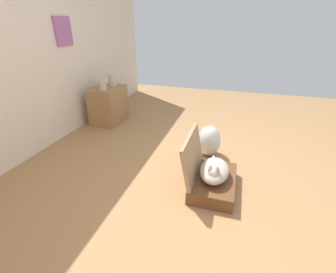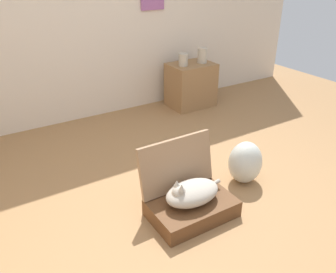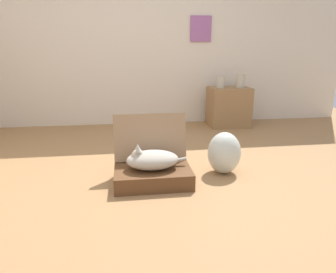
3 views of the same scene
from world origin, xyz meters
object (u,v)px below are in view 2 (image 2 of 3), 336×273
suitcase_base (192,208)px  vase_short (202,55)px  vase_tall (183,60)px  side_table (191,85)px  plastic_bag_white (245,162)px  cat (191,193)px

suitcase_base → vase_short: size_ratio=3.35×
suitcase_base → vase_short: bearing=52.0°
suitcase_base → vase_tall: bearing=58.1°
side_table → vase_tall: (-0.15, -0.03, 0.37)m
vase_short → suitcase_base: bearing=-128.0°
plastic_bag_white → side_table: side_table is taller
plastic_bag_white → vase_short: size_ratio=2.02×
side_table → vase_short: 0.42m
cat → vase_tall: 2.27m
side_table → vase_tall: size_ratio=3.75×
plastic_bag_white → vase_short: bearing=65.4°
cat → plastic_bag_white: plastic_bag_white is taller
suitcase_base → plastic_bag_white: size_ratio=1.66×
vase_tall → cat: bearing=-122.1°
vase_tall → vase_short: size_ratio=0.81×
suitcase_base → vase_short: (1.47, 1.88, 0.61)m
vase_short → plastic_bag_white: bearing=-114.6°
suitcase_base → cat: (-0.01, 0.00, 0.15)m
plastic_bag_white → side_table: bearing=69.9°
suitcase_base → plastic_bag_white: (0.67, 0.15, 0.13)m
cat → vase_tall: size_ratio=3.32×
suitcase_base → cat: size_ratio=1.25×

